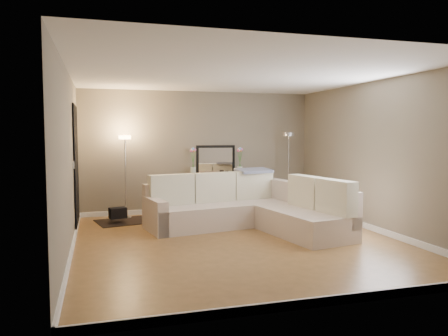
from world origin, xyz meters
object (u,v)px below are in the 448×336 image
object	(u,v)px
floor_lamp_unlit	(289,156)
sectional_sofa	(249,208)
console_table	(213,193)
floor_lamp_lit	(125,160)

from	to	relation	value
floor_lamp_unlit	sectional_sofa	bearing A→B (deg)	-134.05
sectional_sofa	console_table	xyz separation A→B (m)	(-0.22, 1.72, 0.06)
sectional_sofa	floor_lamp_unlit	distance (m)	2.22
floor_lamp_unlit	floor_lamp_lit	bearing A→B (deg)	178.95
floor_lamp_lit	floor_lamp_unlit	size ratio (longest dim) A/B	0.96
console_table	floor_lamp_unlit	bearing A→B (deg)	-8.37
console_table	floor_lamp_lit	distance (m)	2.01
sectional_sofa	floor_lamp_lit	bearing A→B (deg)	143.51
floor_lamp_lit	floor_lamp_unlit	world-z (taller)	floor_lamp_unlit
console_table	floor_lamp_unlit	xyz separation A→B (m)	(1.65, -0.24, 0.80)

